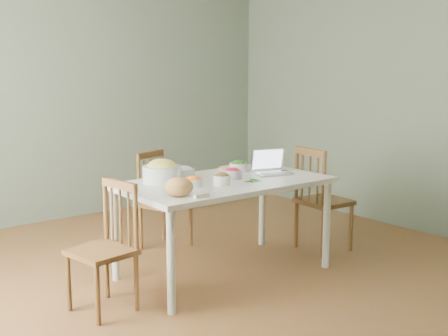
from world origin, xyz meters
TOP-DOWN VIEW (x-y plane):
  - floor at (0.00, 0.00)m, footprint 5.00×5.00m
  - wall_back at (0.00, 2.50)m, footprint 5.00×0.00m
  - wall_right at (2.50, 0.00)m, footprint 0.00×5.00m
  - dining_table at (0.16, 0.01)m, footprint 1.66×0.94m
  - chair_far at (0.15, 0.88)m, footprint 0.50×0.49m
  - chair_left at (-0.97, -0.06)m, footprint 0.44×0.46m
  - chair_right at (1.28, -0.04)m, footprint 0.44×0.45m
  - bread_boule at (-0.44, -0.24)m, footprint 0.24×0.24m
  - butter_stick at (-0.35, -0.39)m, footprint 0.11×0.04m
  - bowl_squash at (-0.27, 0.25)m, footprint 0.36×0.36m
  - bowl_carrot at (-0.18, -0.03)m, footprint 0.19×0.19m
  - bowl_onion at (-0.04, 0.29)m, footprint 0.23×0.23m
  - bowl_mushroom at (0.03, -0.12)m, footprint 0.18×0.18m
  - bowl_redpep at (0.26, 0.03)m, footprint 0.17×0.17m
  - bowl_broccoli at (0.51, 0.26)m, footprint 0.17×0.17m
  - flatbread at (0.51, 0.36)m, footprint 0.27×0.27m
  - basil_bunch at (0.31, -0.15)m, footprint 0.17×0.17m
  - laptop at (0.65, -0.03)m, footprint 0.36×0.34m

SIDE VIEW (x-z plane):
  - floor at x=0.00m, z-range 0.00..0.00m
  - dining_table at x=0.16m, z-range 0.00..0.78m
  - chair_far at x=0.15m, z-range 0.00..0.90m
  - chair_left at x=-0.97m, z-range 0.00..0.90m
  - chair_right at x=1.28m, z-range 0.00..0.96m
  - basil_bunch at x=0.31m, z-range 0.78..0.80m
  - flatbread at x=0.51m, z-range 0.78..0.80m
  - butter_stick at x=-0.35m, z-range 0.78..0.81m
  - bowl_carrot at x=-0.18m, z-range 0.78..0.86m
  - bowl_redpep at x=0.26m, z-range 0.78..0.87m
  - bowl_mushroom at x=0.03m, z-range 0.78..0.87m
  - bowl_broccoli at x=0.51m, z-range 0.78..0.88m
  - bowl_onion at x=-0.04m, z-range 0.78..0.88m
  - bread_boule at x=-0.44m, z-range 0.78..0.91m
  - bowl_squash at x=-0.27m, z-range 0.78..0.96m
  - laptop at x=0.65m, z-range 0.78..0.98m
  - wall_back at x=0.00m, z-range 0.00..2.70m
  - wall_right at x=2.50m, z-range 0.00..2.70m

